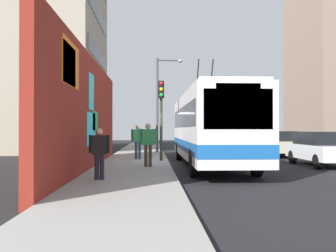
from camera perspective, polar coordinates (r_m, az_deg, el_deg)
name	(u,v)px	position (r m, az deg, el deg)	size (l,w,h in m)	color
ground_plane	(168,163)	(18.74, -0.01, -5.69)	(80.00, 80.00, 0.00)	black
sidewalk_slab	(136,162)	(18.73, -4.93, -5.46)	(48.00, 3.20, 0.15)	gray
graffiti_wall	(89,114)	(15.37, -12.01, 1.80)	(15.04, 0.32, 4.60)	maroon
building_far_left	(46,38)	(31.74, -18.19, 12.66)	(11.49, 8.27, 17.82)	#9E937F
city_bus	(209,126)	(16.95, 6.36, 0.00)	(11.36, 2.52, 5.09)	silver
parked_car_white	(320,148)	(18.62, 22.33, -3.11)	(4.26, 1.79, 1.58)	white
parked_car_champagne	(278,143)	(24.07, 16.46, -2.54)	(4.06, 1.83, 1.58)	#C6B793
parked_car_black	(254,141)	(29.22, 13.02, -2.19)	(4.47, 1.89, 1.58)	black
parked_car_red	(237,139)	(34.57, 10.58, -1.94)	(4.37, 1.89, 1.58)	#B21E19
pedestrian_midblock	(138,139)	(19.24, -4.63, -1.95)	(0.24, 0.70, 1.78)	#2D3F59
pedestrian_near_wall	(99,150)	(11.57, -10.47, -3.63)	(0.22, 0.64, 1.56)	#1E1E2D
pedestrian_at_curb	(148,141)	(15.36, -3.07, -2.27)	(0.24, 0.71, 1.79)	#3F3326
traffic_light	(161,107)	(18.23, -1.05, 3.00)	(0.49, 0.28, 3.93)	#2D382D
street_lamp	(160,98)	(25.43, -1.21, 4.35)	(0.44, 1.80, 6.41)	#4C4C51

